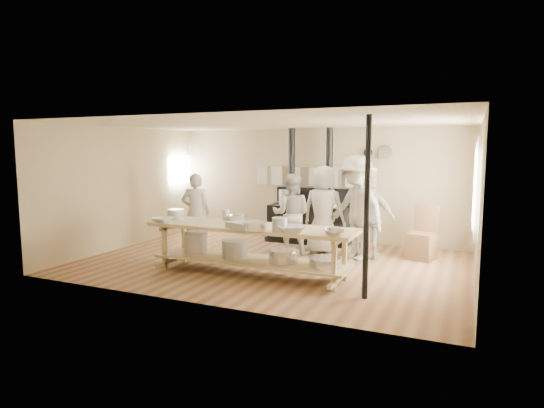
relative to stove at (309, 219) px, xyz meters
The scene contains 24 objects.
ground 2.18m from the stove, 89.82° to the right, with size 7.00×7.00×0.00m, color brown.
room_shell 2.39m from the stove, 89.82° to the right, with size 7.00×7.00×7.00m.
window_right 3.92m from the stove, 23.58° to the right, with size 0.09×1.50×1.65m.
left_opening 3.61m from the stove, behind, with size 0.00×0.90×0.90m.
stove is the anchor object (origin of this frame).
towel_rail 1.07m from the stove, 88.68° to the left, with size 3.00×0.04×0.47m.
back_wall_shelf 2.11m from the stove, 12.13° to the left, with size 0.63×0.14×0.32m.
prep_table 3.02m from the stove, 90.04° to the right, with size 3.60×0.90×0.85m.
support_post 4.11m from the stove, 59.33° to the right, with size 0.08×0.08×2.60m, color black.
cook_far_left 2.62m from the stove, 135.97° to the right, with size 0.60×0.39×1.63m, color beige.
cook_left 1.33m from the stove, 86.75° to the right, with size 0.79×0.62×1.64m, color beige.
cook_center 1.26m from the stove, 56.76° to the right, with size 0.88×0.57×1.80m, color beige.
cook_right 1.96m from the stove, 33.07° to the right, with size 0.94×0.39×1.61m, color beige.
cook_by_window 1.88m from the stove, 40.68° to the right, with size 1.30×0.74×2.01m, color beige.
chair 2.65m from the stove, 14.93° to the right, with size 0.59×0.59×1.03m.
bowl_white_a 3.71m from the stove, 114.75° to the right, with size 0.35×0.35×0.09m, color silver.
bowl_steel_a 2.77m from the stove, 98.84° to the right, with size 0.36×0.36×0.11m, color silver.
bowl_white_b 3.48m from the stove, 75.40° to the right, with size 0.43×0.43×0.11m, color silver.
bowl_steel_b 3.71m from the stove, 65.06° to the right, with size 0.31×0.31×0.10m, color silver.
roasting_pan 3.37m from the stove, 89.59° to the right, with size 0.47×0.31×0.10m, color #B2B2B7.
mixing_bowl_large 3.38m from the stove, 85.72° to the right, with size 0.40×0.40×0.13m, color silver.
bucket_galv 3.44m from the stove, 78.46° to the right, with size 0.24×0.24×0.22m, color gray.
deep_bowl_enamel 3.37m from the stove, 117.54° to the right, with size 0.30×0.30×0.18m, color silver.
pitcher 2.80m from the stove, 103.60° to the right, with size 0.12×0.12×0.19m, color silver.
Camera 1 is at (3.38, -7.65, 2.12)m, focal length 30.00 mm.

